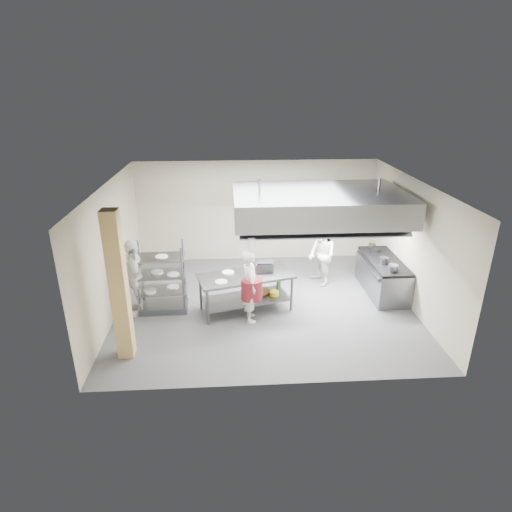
{
  "coord_description": "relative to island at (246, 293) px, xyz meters",
  "views": [
    {
      "loc": [
        -0.79,
        -9.23,
        5.05
      ],
      "look_at": [
        -0.19,
        0.2,
        1.2
      ],
      "focal_mm": 30.0,
      "sensor_mm": 36.0,
      "label": 1
    }
  ],
  "objects": [
    {
      "name": "wall_shelf",
      "position": [
        2.26,
        3.07,
        1.04
      ],
      "size": [
        1.5,
        0.28,
        0.04
      ],
      "primitive_type": "cube",
      "color": "gray",
      "rests_on": "wall_back"
    },
    {
      "name": "exhaust_hood",
      "position": [
        1.76,
        0.63,
        1.94
      ],
      "size": [
        4.0,
        2.5,
        0.6
      ],
      "primitive_type": "cube",
      "color": "gray",
      "rests_on": "ceiling"
    },
    {
      "name": "wall_left",
      "position": [
        -3.04,
        0.23,
        1.04
      ],
      "size": [
        0.0,
        6.0,
        6.0
      ],
      "primitive_type": "plane",
      "rotation": [
        1.57,
        0.0,
        1.57
      ],
      "color": "tan",
      "rests_on": "ground"
    },
    {
      "name": "island_worktop",
      "position": [
        0.0,
        0.0,
        0.42
      ],
      "size": [
        2.34,
        1.44,
        0.06
      ],
      "primitive_type": "cube",
      "rotation": [
        0.0,
        0.0,
        0.26
      ],
      "color": "gray",
      "rests_on": "island"
    },
    {
      "name": "column",
      "position": [
        -2.44,
        -1.67,
        1.04
      ],
      "size": [
        0.3,
        0.3,
        3.0
      ],
      "primitive_type": "cube",
      "color": "tan",
      "rests_on": "floor"
    },
    {
      "name": "ceiling",
      "position": [
        0.46,
        0.23,
        2.54
      ],
      "size": [
        7.0,
        7.0,
        0.0
      ],
      "primitive_type": "plane",
      "rotation": [
        3.14,
        0.0,
        0.0
      ],
      "color": "silver",
      "rests_on": "wall_back"
    },
    {
      "name": "wall_back",
      "position": [
        0.46,
        3.23,
        1.04
      ],
      "size": [
        7.0,
        0.0,
        7.0
      ],
      "primitive_type": "plane",
      "rotation": [
        1.57,
        0.0,
        0.0
      ],
      "color": "tan",
      "rests_on": "ground"
    },
    {
      "name": "range_top",
      "position": [
        3.54,
        0.73,
        0.41
      ],
      "size": [
        0.78,
        1.96,
        0.06
      ],
      "primitive_type": "cube",
      "color": "black",
      "rests_on": "cooking_range"
    },
    {
      "name": "chef_head",
      "position": [
        0.08,
        -0.45,
        0.4
      ],
      "size": [
        0.46,
        0.65,
        1.7
      ],
      "primitive_type": "imported",
      "rotation": [
        0.0,
        0.0,
        1.66
      ],
      "color": "silver",
      "rests_on": "floor"
    },
    {
      "name": "stockpot",
      "position": [
        3.43,
        0.51,
        0.52
      ],
      "size": [
        0.22,
        0.22,
        0.15
      ],
      "primitive_type": "cylinder",
      "color": "gray",
      "rests_on": "range_top"
    },
    {
      "name": "wicker_basket",
      "position": [
        0.41,
        0.18,
        -0.07
      ],
      "size": [
        0.35,
        0.31,
        0.13
      ],
      "primitive_type": "cube",
      "rotation": [
        0.0,
        0.0,
        0.53
      ],
      "color": "brown",
      "rests_on": "island_undershelf"
    },
    {
      "name": "chef_line",
      "position": [
        2.06,
        1.32,
        0.37
      ],
      "size": [
        0.85,
        0.96,
        1.64
      ],
      "primitive_type": "imported",
      "rotation": [
        0.0,
        0.0,
        -1.24
      ],
      "color": "silver",
      "rests_on": "floor"
    },
    {
      "name": "floor",
      "position": [
        0.46,
        0.23,
        -0.46
      ],
      "size": [
        7.0,
        7.0,
        0.0
      ],
      "primitive_type": "plane",
      "color": "#3B3B3D",
      "rests_on": "ground"
    },
    {
      "name": "plate_stack",
      "position": [
        -1.96,
        0.14,
        0.08
      ],
      "size": [
        0.28,
        0.28,
        0.05
      ],
      "primitive_type": "cylinder",
      "color": "white",
      "rests_on": "pass_rack"
    },
    {
      "name": "griddle",
      "position": [
        0.45,
        0.25,
        0.55
      ],
      "size": [
        0.41,
        0.32,
        0.2
      ],
      "primitive_type": "cube",
      "rotation": [
        0.0,
        0.0,
        -0.01
      ],
      "color": "slate",
      "rests_on": "island_worktop"
    },
    {
      "name": "cooking_range",
      "position": [
        3.54,
        0.73,
        -0.04
      ],
      "size": [
        0.8,
        2.0,
        0.84
      ],
      "primitive_type": "cube",
      "color": "slate",
      "rests_on": "floor"
    },
    {
      "name": "island_undershelf",
      "position": [
        0.0,
        0.0,
        -0.16
      ],
      "size": [
        2.14,
        1.31,
        0.04
      ],
      "primitive_type": "cube",
      "rotation": [
        0.0,
        0.0,
        0.26
      ],
      "color": "slate",
      "rests_on": "island"
    },
    {
      "name": "hood_strip_b",
      "position": [
        2.66,
        0.63,
        1.62
      ],
      "size": [
        1.6,
        0.12,
        0.04
      ],
      "primitive_type": "cube",
      "color": "white",
      "rests_on": "exhaust_hood"
    },
    {
      "name": "hood_strip_a",
      "position": [
        0.86,
        0.63,
        1.62
      ],
      "size": [
        1.6,
        0.12,
        0.04
      ],
      "primitive_type": "cube",
      "color": "white",
      "rests_on": "exhaust_hood"
    },
    {
      "name": "chef_plating",
      "position": [
        -2.54,
        0.02,
        0.46
      ],
      "size": [
        0.68,
        1.14,
        1.83
      ],
      "primitive_type": "imported",
      "rotation": [
        0.0,
        0.0,
        -1.34
      ],
      "color": "silver",
      "rests_on": "floor"
    },
    {
      "name": "island",
      "position": [
        0.0,
        0.0,
        0.0
      ],
      "size": [
        2.34,
        1.44,
        0.91
      ],
      "primitive_type": null,
      "rotation": [
        0.0,
        0.0,
        0.26
      ],
      "color": "gray",
      "rests_on": "floor"
    },
    {
      "name": "wall_right",
      "position": [
        3.96,
        0.23,
        1.04
      ],
      "size": [
        0.0,
        6.0,
        6.0
      ],
      "primitive_type": "plane",
      "rotation": [
        1.57,
        0.0,
        -1.57
      ],
      "color": "tan",
      "rests_on": "ground"
    },
    {
      "name": "pass_rack",
      "position": [
        -1.96,
        0.14,
        0.38
      ],
      "size": [
        1.13,
        0.69,
        1.67
      ],
      "primitive_type": null,
      "rotation": [
        0.0,
        0.0,
        0.03
      ],
      "color": "gray",
      "rests_on": "floor"
    }
  ]
}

